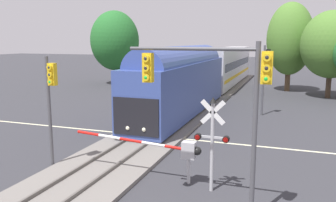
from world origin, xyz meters
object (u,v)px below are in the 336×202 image
Objects in this scene: commuter_train at (211,70)px; traffic_signal_far_side at (265,69)px; crossing_gate_near at (174,149)px; oak_far_right at (332,45)px; crossing_signal_mast at (212,135)px; pine_left_background at (115,41)px; traffic_signal_median at (51,94)px; traffic_signal_near_right at (218,86)px; elm_centre_background at (290,39)px.

commuter_train is 10.39m from traffic_signal_far_side.
crossing_gate_near is 0.66× the size of oak_far_right.
traffic_signal_far_side reaches higher than crossing_signal_mast.
traffic_signal_median is at bearing -67.20° from pine_left_background.
pine_left_background is (-12.38, 29.44, 2.37)m from traffic_signal_median.
elm_centre_background reaches higher than traffic_signal_near_right.
pine_left_background reaches higher than traffic_signal_median.
traffic_signal_near_right is 0.57× the size of elm_centre_background.
crossing_signal_mast is at bearing -14.01° from crossing_gate_near.
crossing_gate_near is at bearing -81.19° from commuter_train.
elm_centre_background is 5.63m from oak_far_right.
oak_far_right is (5.99, 28.09, 1.04)m from traffic_signal_near_right.
traffic_signal_near_right is (2.23, -2.23, 3.01)m from crossing_gate_near.
crossing_signal_mast is at bearing -77.38° from commuter_train.
oak_far_right reaches higher than traffic_signal_median.
traffic_signal_far_side is (0.87, 15.26, 1.40)m from crossing_signal_mast.
crossing_gate_near is 0.57× the size of elm_centre_background.
oak_far_right is (5.65, 11.01, 1.78)m from traffic_signal_far_side.
pine_left_background reaches higher than traffic_signal_far_side.
oak_far_right reaches higher than traffic_signal_near_right.
pine_left_background is at bearing 157.84° from commuter_train.
traffic_signal_far_side is at bearing 86.72° from crossing_signal_mast.
traffic_signal_median reaches higher than crossing_signal_mast.
elm_centre_background is at bearing 136.40° from oak_far_right.
crossing_signal_mast reaches higher than crossing_gate_near.
traffic_signal_far_side is at bearing -117.15° from oak_far_right.
traffic_signal_far_side is 0.56× the size of pine_left_background.
traffic_signal_near_right reaches higher than commuter_train.
traffic_signal_far_side is at bearing 61.18° from traffic_signal_median.
traffic_signal_median reaches higher than crossing_gate_near.
traffic_signal_near_right reaches higher than traffic_signal_far_side.
traffic_signal_median is at bearing -95.34° from commuter_train.
traffic_signal_median is 0.51× the size of elm_centre_background.
traffic_signal_median is at bearing -108.31° from elm_centre_background.
commuter_train is 7.97× the size of traffic_signal_median.
pine_left_background is (-20.39, 31.34, 1.43)m from traffic_signal_near_right.
elm_centre_background is at bearing 40.19° from commuter_train.
pine_left_background is at bearing -178.43° from elm_centre_background.
pine_left_background is at bearing 123.05° from traffic_signal_near_right.
traffic_signal_near_right is at bearing -93.46° from elm_centre_background.
pine_left_background reaches higher than oak_far_right.
crossing_signal_mast is (1.69, -0.42, 0.88)m from crossing_gate_near.
traffic_signal_median is at bearing 179.36° from crossing_signal_mast.
elm_centre_background is 22.33m from pine_left_background.
traffic_signal_far_side is 0.54× the size of elm_centre_background.
crossing_signal_mast is (5.28, -23.59, -0.48)m from commuter_train.
traffic_signal_median is 0.58× the size of oak_far_right.
traffic_signal_far_side reaches higher than traffic_signal_median.
crossing_signal_mast is 27.26m from oak_far_right.
traffic_signal_near_right reaches higher than crossing_gate_near.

